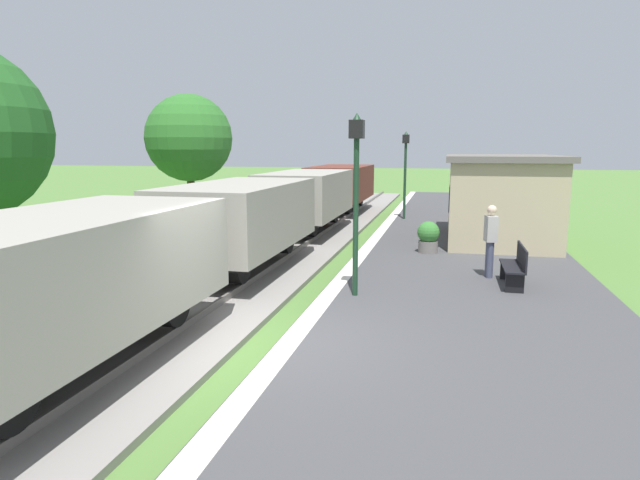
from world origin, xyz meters
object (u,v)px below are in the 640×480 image
bench_near_hut (516,265)px  tree_trackside_far (189,138)px  lamp_post_near (356,172)px  bench_down_platform (484,208)px  lamp_post_far (405,159)px  freight_train (280,208)px  potted_planter (428,236)px  station_hut (499,197)px  person_waiting (490,238)px

bench_near_hut → tree_trackside_far: tree_trackside_far is taller
lamp_post_near → tree_trackside_far: (-7.44, 7.52, 0.80)m
bench_down_platform → tree_trackside_far: size_ratio=0.29×
bench_near_hut → lamp_post_far: (-3.32, 10.92, 2.08)m
bench_near_hut → bench_down_platform: (0.00, 11.67, 0.00)m
freight_train → potted_planter: (4.63, -0.38, -0.67)m
potted_planter → tree_trackside_far: 9.52m
bench_down_platform → lamp_post_near: lamp_post_near is taller
freight_train → tree_trackside_far: (-4.10, 2.10, 2.21)m
freight_train → bench_near_hut: size_ratio=17.33×
bench_near_hut → lamp_post_far: lamp_post_far is taller
station_hut → tree_trackside_far: 11.08m
bench_near_hut → bench_down_platform: 11.67m
freight_train → lamp_post_near: (3.34, -5.42, 1.41)m
potted_planter → freight_train: bearing=175.3°
freight_train → tree_trackside_far: bearing=152.9°
station_hut → lamp_post_far: 5.88m
lamp_post_far → tree_trackside_far: size_ratio=0.71×
bench_near_hut → bench_down_platform: bearing=90.0°
lamp_post_near → lamp_post_far: (0.00, 12.47, 0.00)m
bench_down_platform → lamp_post_near: size_ratio=0.41×
potted_planter → tree_trackside_far: bearing=164.1°
station_hut → lamp_post_near: (-3.46, -7.86, 1.15)m
bench_down_platform → lamp_post_far: lamp_post_far is taller
freight_train → bench_down_platform: (6.65, 7.80, -0.68)m
freight_train → lamp_post_far: bearing=64.6°
freight_train → lamp_post_far: (3.34, 7.04, 1.41)m
station_hut → lamp_post_near: lamp_post_near is taller
lamp_post_near → freight_train: bearing=121.6°
lamp_post_far → bench_down_platform: bearing=12.8°
bench_near_hut → potted_planter: size_ratio=1.64×
freight_train → bench_down_platform: bearing=49.5°
lamp_post_near → bench_down_platform: bearing=75.9°
person_waiting → bench_near_hut: bearing=115.0°
station_hut → person_waiting: 5.63m
station_hut → tree_trackside_far: (-10.90, -0.34, 1.95)m
tree_trackside_far → lamp_post_near: bearing=-45.3°
bench_down_platform → potted_planter: bearing=-103.9°
potted_planter → lamp_post_near: (-1.29, -5.04, 2.08)m
potted_planter → bench_down_platform: bearing=76.1°
bench_near_hut → tree_trackside_far: (-10.75, 5.97, 2.88)m
bench_down_platform → bench_near_hut: bearing=-90.0°
bench_near_hut → person_waiting: size_ratio=0.88×
freight_train → person_waiting: size_ratio=15.20×
potted_planter → lamp_post_far: (-1.29, 7.43, 2.08)m
bench_down_platform → lamp_post_far: 3.99m
bench_near_hut → potted_planter: 4.03m
freight_train → person_waiting: 6.91m
bench_down_platform → potted_planter: size_ratio=1.64×
bench_down_platform → tree_trackside_far: 12.51m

